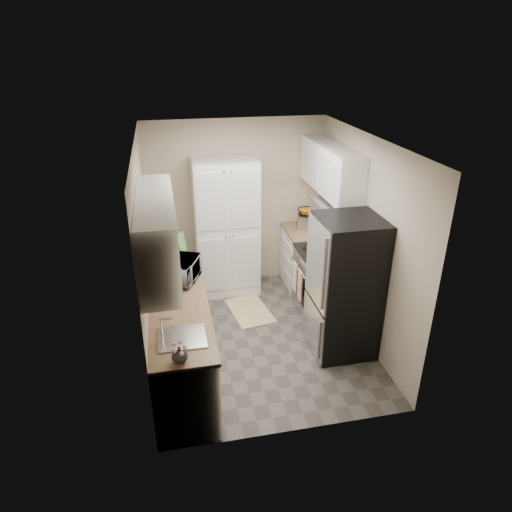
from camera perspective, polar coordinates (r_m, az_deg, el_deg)
The scene contains 16 objects.
ground at distance 5.96m, azimuth 0.36°, elevation -10.02°, with size 3.20×3.20×0.00m, color #56514C.
room_shell at distance 5.18m, azimuth 0.24°, elevation 4.72°, with size 2.64×3.24×2.52m.
pantry_cabinet at distance 6.60m, azimuth -3.71°, elevation 3.47°, with size 0.90×0.55×2.00m, color white.
base_cabinet_left at distance 5.27m, azimuth -9.36°, elevation -9.91°, with size 0.60×2.30×0.88m, color white.
countertop_left at distance 5.02m, azimuth -9.73°, elevation -5.61°, with size 0.63×2.33×0.04m, color #846647.
base_cabinet_right at distance 6.96m, azimuth 6.30°, elevation -0.46°, with size 0.60×0.80×0.88m, color white.
countertop_right at distance 6.78m, azimuth 6.48°, elevation 3.04°, with size 0.63×0.83×0.04m, color #846647.
electric_range at distance 6.27m, azimuth 8.38°, elevation -3.27°, with size 0.71×0.78×1.13m.
refrigerator at distance 5.43m, azimuth 11.07°, elevation -3.79°, with size 0.70×0.72×1.70m, color #B7B7BC.
microwave at distance 5.33m, azimuth -9.23°, elevation -1.77°, with size 0.48×0.32×0.26m, color silver.
wine_bottle at distance 5.78m, azimuth -9.99°, elevation 0.61°, with size 0.08×0.08×0.30m, color black.
flower_vase at distance 4.08m, azimuth -9.53°, elevation -12.05°, with size 0.14×0.14×0.15m, color beige.
cutting_board at distance 5.90m, azimuth -9.21°, elevation 1.22°, with size 0.02×0.25×0.31m, color #469037.
toaster_oven at distance 6.87m, azimuth 6.29°, elevation 4.42°, with size 0.26×0.33×0.19m, color #B5B6BB.
fruit_basket at distance 6.83m, azimuth 6.45°, elevation 5.69°, with size 0.29×0.29×0.12m, color orange, non-canonical shape.
kitchen_mat at distance 6.47m, azimuth -0.80°, elevation -6.84°, with size 0.50×0.80×0.01m, color beige.
Camera 1 is at (-1.03, -4.76, 3.45)m, focal length 32.00 mm.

